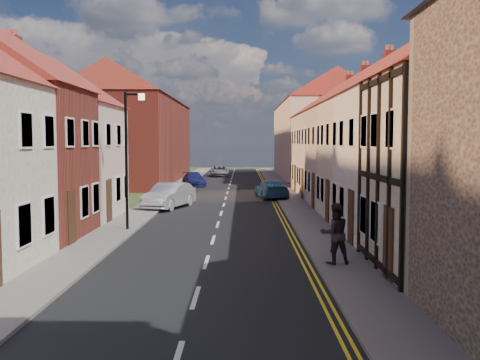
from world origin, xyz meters
TOP-DOWN VIEW (x-y plane):
  - road at (0.00, 30.00)m, footprint 7.00×90.00m
  - pavement_left at (-4.40, 30.00)m, footprint 1.80×90.00m
  - pavement_right at (4.40, 30.00)m, footprint 1.80×90.00m
  - cottage_r_white_near at (9.30, 18.10)m, footprint 8.30×6.00m
  - cottage_r_cream_mid at (9.30, 23.50)m, footprint 8.30×5.20m
  - cottage_r_pink at (9.30, 28.90)m, footprint 8.30×6.00m
  - cottage_r_white_far at (9.30, 34.30)m, footprint 8.30×5.20m
  - cottage_r_cream_far at (9.30, 39.70)m, footprint 8.30×6.00m
  - cottage_l_pink at (-9.30, 23.85)m, footprint 8.30×6.30m
  - block_right_far at (9.30, 55.00)m, footprint 8.30×24.20m
  - block_left_far at (-9.30, 50.00)m, footprint 8.30×24.20m
  - lamppost at (-3.81, 20.00)m, footprint 0.88×0.15m
  - car_mid at (-3.20, 28.34)m, footprint 2.90×4.89m
  - car_far at (-3.20, 44.40)m, footprint 2.66×4.45m
  - car_distant at (-1.50, 57.85)m, footprint 2.29×4.57m
  - pedestrian_right at (4.11, 13.36)m, footprint 1.05×0.88m
  - car_far_b at (3.20, 34.00)m, footprint 2.52×4.83m

SIDE VIEW (x-z plane):
  - road at x=0.00m, z-range 0.00..0.02m
  - pavement_left at x=-4.40m, z-range 0.00..0.12m
  - pavement_right at x=4.40m, z-range 0.00..0.12m
  - car_far at x=-3.20m, z-range 0.00..1.21m
  - car_distant at x=-1.50m, z-range 0.00..1.24m
  - car_far_b at x=3.20m, z-range 0.00..1.34m
  - car_mid at x=-3.20m, z-range 0.00..1.52m
  - pedestrian_right at x=4.11m, z-range 0.12..2.05m
  - lamppost at x=-3.81m, z-range 0.54..6.54m
  - cottage_l_pink at x=-9.30m, z-range -0.03..8.77m
  - cottage_r_white_near at x=9.30m, z-range -0.03..8.97m
  - cottage_r_pink at x=9.30m, z-range -0.03..8.97m
  - cottage_r_cream_far at x=9.30m, z-range -0.03..8.97m
  - cottage_r_cream_mid at x=9.30m, z-range -0.02..8.98m
  - cottage_r_white_far at x=9.30m, z-range -0.02..8.98m
  - block_right_far at x=9.30m, z-range 0.04..10.54m
  - block_left_far at x=-9.30m, z-range 0.04..10.54m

